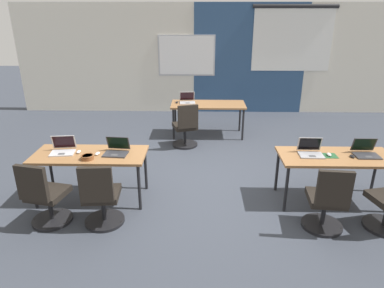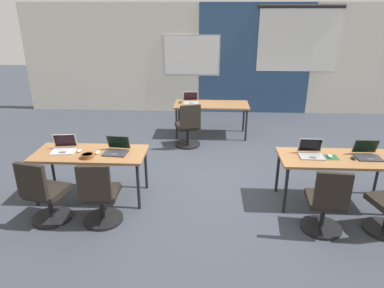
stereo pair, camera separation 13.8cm
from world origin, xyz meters
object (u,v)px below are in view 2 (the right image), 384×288
chair_near_right_inner (326,206)px  desk_near_left (90,156)px  desk_far_center (211,107)px  laptop_near_right_inner (311,153)px  mouse_near_right_inner (330,156)px  desk_near_right (337,161)px  laptop_far_left (191,100)px  laptop_near_left_end (64,148)px  chair_near_left_inner (100,199)px  mouse_near_left_inner (98,152)px  laptop_near_right_end (368,154)px  snack_bowl (87,156)px  chair_near_left_end (45,197)px  laptop_near_left_inner (116,149)px  mouse_near_right_end (353,158)px  mouse_far_left (180,102)px  chair_far_left (188,129)px  mouse_near_left_end (79,150)px

chair_near_right_inner → desk_near_left: bearing=-7.4°
desk_far_center → laptop_near_right_inner: size_ratio=4.72×
mouse_near_right_inner → chair_near_right_inner: size_ratio=0.11×
desk_near_right → laptop_far_left: 3.64m
laptop_near_left_end → chair_near_left_inner: 1.10m
mouse_near_left_inner → desk_far_center: bearing=60.2°
laptop_near_right_end → snack_bowl: laptop_near_right_end is taller
desk_near_right → laptop_near_right_end: size_ratio=4.83×
chair_near_left_end → mouse_near_right_inner: bearing=-157.6°
chair_near_left_end → laptop_near_left_inner: bearing=-126.0°
desk_near_left → chair_near_left_inner: (0.32, -0.69, -0.28)m
mouse_near_left_inner → laptop_near_right_end: bearing=1.1°
desk_near_left → desk_far_center: bearing=58.0°
laptop_near_left_end → laptop_far_left: bearing=52.2°
mouse_near_right_end → mouse_near_right_inner: mouse_near_right_inner is taller
laptop_near_right_inner → mouse_near_right_inner: size_ratio=3.38×
mouse_far_left → chair_far_left: (0.22, -0.75, -0.36)m
laptop_near_right_end → mouse_near_right_end: 0.24m
desk_near_right → laptop_near_right_inner: size_ratio=4.72×
desk_near_left → laptop_near_right_end: 3.91m
laptop_far_left → chair_far_left: bearing=-96.1°
desk_far_center → chair_near_right_inner: size_ratio=1.74×
desk_near_left → laptop_near_left_end: bearing=174.2°
desk_near_left → chair_near_left_inner: size_ratio=1.74×
desk_near_right → laptop_near_right_end: (0.41, 0.04, 0.11)m
chair_near_left_inner → mouse_near_left_end: bearing=-60.1°
mouse_near_right_end → laptop_near_left_inner: bearing=178.8°
desk_near_right → mouse_far_left: 3.75m
desk_near_left → laptop_near_right_end: bearing=0.5°
desk_far_center → chair_near_left_end: bearing=-121.7°
laptop_near_right_inner → mouse_near_right_inner: 0.25m
chair_near_left_inner → mouse_near_right_end: bearing=-173.4°
chair_near_left_end → snack_bowl: bearing=-119.4°
laptop_far_left → chair_near_left_end: size_ratio=0.39×
desk_far_center → mouse_near_left_end: mouse_near_left_end is taller
snack_bowl → mouse_near_right_end: bearing=2.2°
desk_far_center → mouse_near_right_inner: (1.64, -2.80, 0.08)m
desk_far_center → mouse_near_left_inner: (-1.62, -2.84, 0.08)m
mouse_near_right_end → chair_near_left_inner: 3.45m
chair_near_left_inner → snack_bowl: bearing=-64.1°
desk_near_right → laptop_near_left_end: bearing=179.4°
laptop_near_right_inner → chair_near_right_inner: 0.87m
mouse_near_left_end → chair_near_right_inner: bearing=-12.8°
mouse_far_left → laptop_near_right_inner: bearing=-53.5°
chair_near_right_inner → desk_far_center: bearing=-62.6°
desk_near_left → desk_near_right: (3.50, 0.00, 0.00)m
desk_near_right → laptop_near_right_inner: laptop_near_right_inner is taller
desk_near_left → chair_near_right_inner: 3.26m
laptop_near_right_end → mouse_near_left_inner: bearing=-178.7°
desk_near_left → desk_far_center: (1.75, 2.80, 0.00)m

